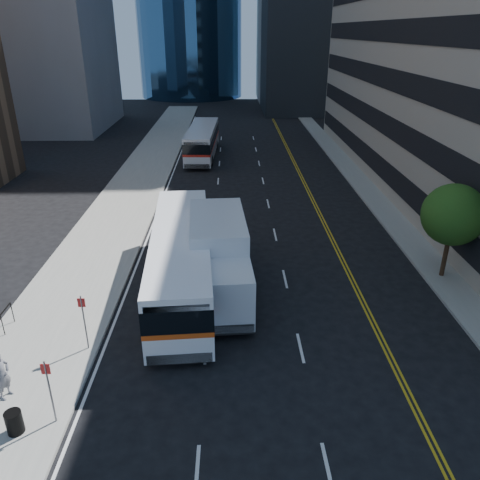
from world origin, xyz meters
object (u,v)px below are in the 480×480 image
at_px(box_truck, 219,258).
at_px(trash_can, 14,422).
at_px(bus_front, 181,259).
at_px(pedestrian, 2,375).
at_px(bus_rear, 202,141).
at_px(street_tree, 453,215).

bearing_deg(box_truck, trash_can, -129.68).
height_order(bus_front, pedestrian, bus_front).
xyz_separation_m(bus_front, box_truck, (1.89, -0.42, 0.21)).
height_order(box_truck, pedestrian, box_truck).
bearing_deg(bus_front, bus_rear, 86.74).
relative_size(street_tree, trash_can, 6.25).
height_order(street_tree, pedestrian, street_tree).
height_order(street_tree, bus_rear, street_tree).
bearing_deg(box_truck, bus_rear, 91.00).
distance_m(bus_rear, pedestrian, 36.07).
distance_m(bus_front, bus_rear, 27.92).
xyz_separation_m(box_truck, trash_can, (-6.55, -8.99, -1.44)).
distance_m(bus_rear, trash_can, 37.59).
bearing_deg(bus_front, street_tree, 0.15).
bearing_deg(bus_front, pedestrian, -130.29).
bearing_deg(street_tree, bus_front, -175.76).
height_order(bus_front, bus_rear, bus_front).
bearing_deg(pedestrian, bus_front, -18.29).
bearing_deg(street_tree, bus_rear, 118.01).
relative_size(street_tree, bus_rear, 0.42).
bearing_deg(street_tree, pedestrian, -155.83).
bearing_deg(bus_rear, trash_can, -94.04).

